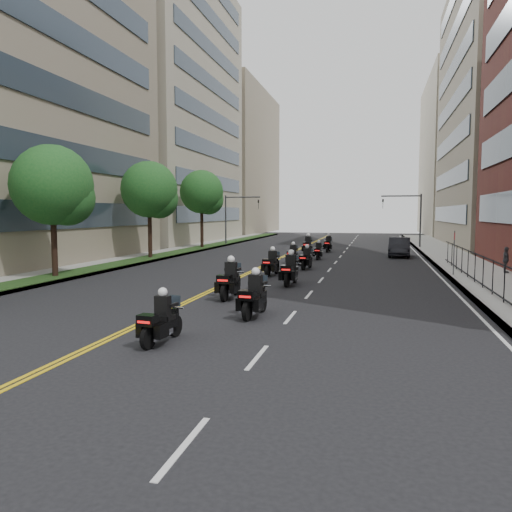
{
  "coord_description": "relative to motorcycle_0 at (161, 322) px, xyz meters",
  "views": [
    {
      "loc": [
        6.08,
        -12.08,
        3.67
      ],
      "look_at": [
        0.24,
        12.12,
        1.51
      ],
      "focal_mm": 35.0,
      "sensor_mm": 36.0,
      "label": 1
    }
  ],
  "objects": [
    {
      "name": "motorcycle_8",
      "position": [
        0.04,
        30.66,
        0.12
      ],
      "size": [
        0.58,
        2.55,
        1.88
      ],
      "rotation": [
        0.0,
        0.0,
        -0.01
      ],
      "color": "black",
      "rests_on": "ground"
    },
    {
      "name": "pedestrian_c",
      "position": [
        13.26,
        18.89,
        0.29
      ],
      "size": [
        0.43,
        0.92,
        1.53
      ],
      "primitive_type": "imported",
      "rotation": [
        0.0,
        0.0,
        1.5
      ],
      "color": "#3B3C42",
      "rests_on": "sidewalk_right"
    },
    {
      "name": "street_trees",
      "position": [
        -11.29,
        17.91,
        4.51
      ],
      "size": [
        4.4,
        38.4,
        7.98
      ],
      "color": "#311C16",
      "rests_on": "ground"
    },
    {
      "name": "motorcycle_4",
      "position": [
        -0.07,
        15.63,
        0.05
      ],
      "size": [
        0.69,
        2.3,
        1.7
      ],
      "rotation": [
        0.0,
        0.0,
        -0.13
      ],
      "color": "black",
      "rests_on": "ground"
    },
    {
      "name": "motorcycle_9",
      "position": [
        1.49,
        34.15,
        0.07
      ],
      "size": [
        0.56,
        2.36,
        1.74
      ],
      "rotation": [
        0.0,
        0.0,
        -0.04
      ],
      "color": "black",
      "rests_on": "ground"
    },
    {
      "name": "motorcycle_3",
      "position": [
        1.65,
        12.0,
        0.09
      ],
      "size": [
        0.61,
        2.46,
        1.81
      ],
      "rotation": [
        0.0,
        0.0,
        -0.06
      ],
      "color": "black",
      "rests_on": "ground"
    },
    {
      "name": "building_left_mid",
      "position": [
        -22.22,
        47.31,
        16.38
      ],
      "size": [
        16.11,
        28.0,
        34.0
      ],
      "color": "#9D947F",
      "rests_on": "ground"
    },
    {
      "name": "motorcycle_0",
      "position": [
        0.0,
        0.0,
        0.0
      ],
      "size": [
        0.61,
        2.13,
        1.57
      ],
      "rotation": [
        0.0,
        0.0,
        -0.11
      ],
      "color": "black",
      "rests_on": "ground"
    },
    {
      "name": "traffic_signal_right",
      "position": [
        9.29,
        41.31,
        3.08
      ],
      "size": [
        4.09,
        0.2,
        5.6
      ],
      "color": "#3F3F44",
      "rests_on": "ground"
    },
    {
      "name": "motorcycle_5",
      "position": [
        1.46,
        19.39,
        0.02
      ],
      "size": [
        0.67,
        2.18,
        1.62
      ],
      "rotation": [
        0.0,
        0.0,
        -0.14
      ],
      "color": "black",
      "rests_on": "ground"
    },
    {
      "name": "traffic_signal_left",
      "position": [
        -9.78,
        41.31,
        3.08
      ],
      "size": [
        4.09,
        0.2,
        5.6
      ],
      "color": "#3F3F44",
      "rests_on": "ground"
    },
    {
      "name": "iron_fence",
      "position": [
        10.76,
        11.31,
        0.28
      ],
      "size": [
        0.05,
        28.0,
        1.5
      ],
      "color": "black",
      "rests_on": "sidewalk_right"
    },
    {
      "name": "ground",
      "position": [
        -0.24,
        -0.69,
        -0.62
      ],
      "size": [
        160.0,
        160.0,
        0.0
      ],
      "primitive_type": "plane",
      "color": "black",
      "rests_on": "ground"
    },
    {
      "name": "building_right_far",
      "position": [
        21.26,
        77.31,
        12.38
      ],
      "size": [
        15.0,
        28.0,
        26.0
      ],
      "primitive_type": "cube",
      "color": "#9D947F",
      "rests_on": "ground"
    },
    {
      "name": "sidewalk_left",
      "position": [
        -12.24,
        24.31,
        -0.55
      ],
      "size": [
        4.0,
        90.0,
        0.15
      ],
      "primitive_type": "cube",
      "color": "gray",
      "rests_on": "ground"
    },
    {
      "name": "grass_strip",
      "position": [
        -11.44,
        24.31,
        -0.45
      ],
      "size": [
        2.0,
        90.0,
        0.04
      ],
      "primitive_type": "cube",
      "color": "#1B3C15",
      "rests_on": "sidewalk_left"
    },
    {
      "name": "sidewalk_right",
      "position": [
        11.76,
        24.31,
        -0.55
      ],
      "size": [
        4.0,
        90.0,
        0.15
      ],
      "primitive_type": "cube",
      "color": "gray",
      "rests_on": "ground"
    },
    {
      "name": "parked_sedan",
      "position": [
        7.76,
        30.57,
        0.18
      ],
      "size": [
        1.96,
        4.96,
        1.61
      ],
      "primitive_type": "imported",
      "rotation": [
        0.0,
        0.0,
        -0.05
      ],
      "color": "black",
      "rests_on": "ground"
    },
    {
      "name": "motorcycle_1",
      "position": [
        1.7,
        4.1,
        0.07
      ],
      "size": [
        0.64,
        2.37,
        1.75
      ],
      "rotation": [
        0.0,
        0.0,
        -0.09
      ],
      "color": "black",
      "rests_on": "ground"
    },
    {
      "name": "motorcycle_6",
      "position": [
        -0.03,
        22.91,
        -0.0
      ],
      "size": [
        0.55,
        2.13,
        1.57
      ],
      "rotation": [
        0.0,
        0.0,
        -0.07
      ],
      "color": "black",
      "rests_on": "ground"
    },
    {
      "name": "motorcycle_7",
      "position": [
        1.44,
        26.38,
        -0.02
      ],
      "size": [
        0.48,
        2.07,
        1.53
      ],
      "rotation": [
        0.0,
        0.0,
        -0.01
      ],
      "color": "black",
      "rests_on": "ground"
    },
    {
      "name": "building_left_far",
      "position": [
        -22.24,
        77.31,
        12.38
      ],
      "size": [
        16.0,
        28.0,
        26.0
      ],
      "primitive_type": "cube",
      "color": "gray",
      "rests_on": "ground"
    },
    {
      "name": "motorcycle_2",
      "position": [
        -0.2,
        7.5,
        0.11
      ],
      "size": [
        0.57,
        2.49,
        1.84
      ],
      "rotation": [
        0.0,
        0.0,
        -0.01
      ],
      "color": "black",
      "rests_on": "ground"
    }
  ]
}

